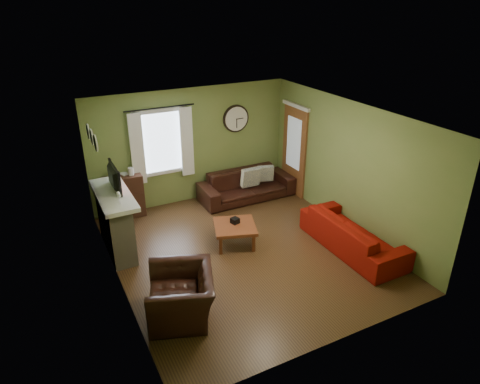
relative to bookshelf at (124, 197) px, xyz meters
name	(u,v)px	position (x,y,z in m)	size (l,w,h in m)	color
floor	(245,251)	(1.65, -2.41, -0.47)	(4.60, 5.20, 0.00)	#482E18
ceiling	(246,116)	(1.65, -2.41, 2.13)	(4.60, 5.20, 0.00)	white
wall_left	(113,217)	(-0.65, -2.41, 0.83)	(0.00, 5.20, 2.60)	olive
wall_right	(348,167)	(3.95, -2.41, 0.83)	(0.00, 5.20, 2.60)	olive
wall_back	(192,146)	(1.65, 0.19, 0.83)	(4.60, 0.00, 2.60)	olive
wall_front	(341,265)	(1.65, -5.01, 0.83)	(4.60, 0.00, 2.60)	olive
fireplace	(115,224)	(-0.45, -1.26, 0.08)	(0.40, 1.40, 1.10)	gray
firebox	(127,233)	(-0.26, -1.26, -0.17)	(0.04, 0.60, 0.55)	black
mantel	(113,195)	(-0.42, -1.26, 0.67)	(0.58, 1.60, 0.08)	white
tv	(111,181)	(-0.40, -1.11, 0.88)	(0.60, 0.08, 0.35)	black
tv_screen	(115,177)	(-0.32, -1.11, 0.94)	(0.02, 0.62, 0.36)	#994C3F
medallion_left	(96,143)	(-0.63, -1.61, 1.78)	(0.28, 0.28, 0.03)	white
medallion_mid	(92,137)	(-0.63, -1.26, 1.78)	(0.28, 0.28, 0.03)	white
medallion_right	(88,132)	(-0.63, -0.91, 1.78)	(0.28, 0.28, 0.03)	white
window_pane	(161,142)	(0.95, 0.17, 1.03)	(1.00, 0.02, 1.30)	silver
curtain_rod	(160,108)	(0.95, 0.07, 1.80)	(0.03, 0.03, 1.50)	black
curtain_left	(137,150)	(0.40, 0.07, 0.98)	(0.28, 0.04, 1.55)	white
curtain_right	(187,142)	(1.50, 0.07, 0.98)	(0.28, 0.04, 1.55)	white
wall_clock	(236,119)	(2.75, 0.14, 1.33)	(0.64, 0.06, 0.64)	white
door	(294,151)	(3.92, -0.56, 0.58)	(0.05, 0.90, 2.10)	brown
bookshelf	(124,197)	(0.00, 0.00, 0.00)	(0.79, 0.34, 0.94)	#3A1F14
book	(121,174)	(0.00, 0.08, 0.49)	(0.15, 0.20, 0.02)	brown
sofa_brown	(247,185)	(2.76, -0.35, -0.15)	(2.22, 0.87, 0.65)	black
pillow_left	(265,173)	(3.24, -0.39, 0.08)	(0.38, 0.11, 0.38)	#979A91
pillow_right	(251,177)	(2.82, -0.44, 0.08)	(0.44, 0.13, 0.44)	#979A91
sofa_red	(353,234)	(3.49, -3.23, -0.15)	(2.21, 0.87, 0.65)	#7A0D04
armchair	(181,295)	(0.00, -3.50, -0.12)	(1.09, 0.96, 0.71)	black
coffee_table	(235,234)	(1.60, -2.07, -0.27)	(0.77, 0.77, 0.41)	brown
tissue_box	(235,224)	(1.64, -2.00, -0.07)	(0.14, 0.14, 0.11)	black
wine_glass_a	(120,199)	(-0.40, -1.76, 0.80)	(0.06, 0.06, 0.18)	white
wine_glass_b	(119,197)	(-0.40, -1.68, 0.81)	(0.07, 0.07, 0.19)	white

